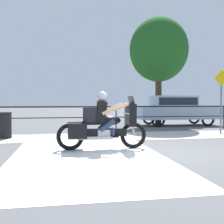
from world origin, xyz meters
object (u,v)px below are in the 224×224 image
object	(u,v)px
parked_car	(176,108)
tree_behind_sign	(159,50)
trash_bin	(5,125)
street_sign	(221,94)
motorcycle	(102,124)

from	to	relation	value
parked_car	tree_behind_sign	world-z (taller)	tree_behind_sign
trash_bin	tree_behind_sign	world-z (taller)	tree_behind_sign
street_sign	parked_car	bearing A→B (deg)	94.10
motorcycle	trash_bin	bearing A→B (deg)	137.40
parked_car	trash_bin	world-z (taller)	parked_car
motorcycle	tree_behind_sign	world-z (taller)	tree_behind_sign
motorcycle	parked_car	distance (m)	8.15
motorcycle	parked_car	world-z (taller)	parked_car
parked_car	tree_behind_sign	distance (m)	3.25
motorcycle	street_sign	world-z (taller)	street_sign
trash_bin	motorcycle	bearing A→B (deg)	-42.36
trash_bin	street_sign	bearing A→B (deg)	-0.66
street_sign	motorcycle	bearing A→B (deg)	-152.43
motorcycle	street_sign	bearing A→B (deg)	27.33
street_sign	tree_behind_sign	bearing A→B (deg)	104.08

